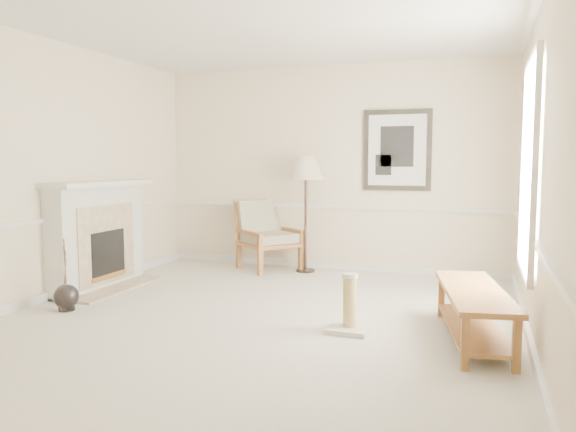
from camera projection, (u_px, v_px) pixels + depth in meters
The scene contains 8 objects.
ground at pixel (258, 318), 5.57m from camera, with size 5.50×5.50×0.00m, color silver.
room at pixel (273, 128), 5.41m from camera, with size 5.04×5.54×2.92m.
fireplace at pixel (98, 236), 6.83m from camera, with size 0.64×1.64×1.31m.
floor_vase at pixel (66, 297), 5.83m from camera, with size 0.26×0.26×0.76m.
armchair at pixel (266, 232), 8.12m from camera, with size 1.09×1.08×0.99m.
floor_lamp at pixel (306, 171), 7.77m from camera, with size 0.59×0.59×1.62m.
bench at pixel (474, 306), 4.83m from camera, with size 0.76×1.66×0.46m.
scratching_post at pixel (350, 313), 5.11m from camera, with size 0.39×0.39×0.54m.
Camera 1 is at (2.07, -5.04, 1.55)m, focal length 35.00 mm.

